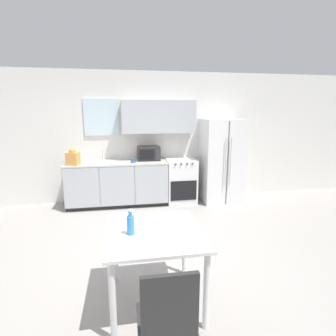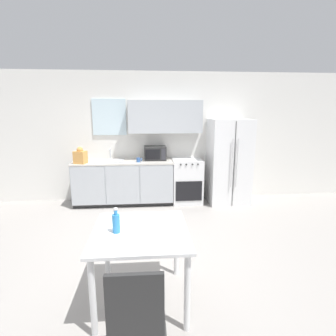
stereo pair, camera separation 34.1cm
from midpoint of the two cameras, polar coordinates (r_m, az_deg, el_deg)
ground_plane at (r=3.80m, az=-1.13°, el=-17.67°), size 12.00×12.00×0.00m
wall_back at (r=5.60m, az=-2.26°, el=7.30°), size 12.00×0.38×2.70m
kitchen_counter at (r=5.48m, az=-7.83°, el=-3.13°), size 2.02×0.62×0.90m
oven_range at (r=5.56m, az=5.85°, el=-2.79°), size 0.61×0.61×0.92m
refrigerator at (r=5.64m, az=14.72°, el=1.37°), size 0.82×0.76×1.74m
kitchen_sink at (r=5.40m, az=-10.89°, el=1.58°), size 0.57×0.43×0.24m
microwave at (r=5.46m, az=-1.03°, el=3.25°), size 0.45×0.34×0.28m
coffee_mug at (r=5.24m, az=-4.54°, el=1.76°), size 0.11×0.08×0.09m
grocery_bag_0 at (r=5.31m, az=-16.83°, el=2.47°), size 0.26×0.24×0.33m
dining_table at (r=2.65m, az=-2.15°, el=-15.73°), size 0.92×0.94×0.77m
dining_chair_near at (r=2.02m, az=-1.39°, el=-30.09°), size 0.40×0.40×0.93m
drink_bottle at (r=2.53m, az=-7.39°, el=-11.77°), size 0.07×0.07×0.24m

